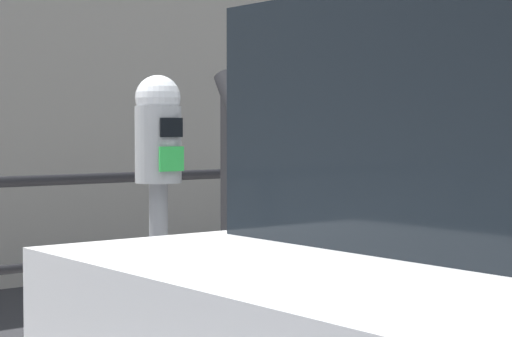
{
  "coord_description": "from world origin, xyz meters",
  "views": [
    {
      "loc": [
        -1.5,
        -2.57,
        1.46
      ],
      "look_at": [
        0.78,
        0.3,
        1.3
      ],
      "focal_mm": 63.91,
      "sensor_mm": 36.0,
      "label": 1
    }
  ],
  "objects": [
    {
      "name": "pedestrian_at_meter",
      "position": [
        0.96,
        0.36,
        1.14
      ],
      "size": [
        0.64,
        0.46,
        1.75
      ],
      "rotation": [
        0.0,
        0.0,
        -3.16
      ],
      "color": "brown",
      "rests_on": "sidewalk_curb"
    },
    {
      "name": "parking_meter",
      "position": [
        0.31,
        0.29,
        1.24
      ],
      "size": [
        0.17,
        0.18,
        1.52
      ],
      "rotation": [
        0.0,
        0.0,
        3.14
      ],
      "color": "slate",
      "rests_on": "sidewalk_curb"
    }
  ]
}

